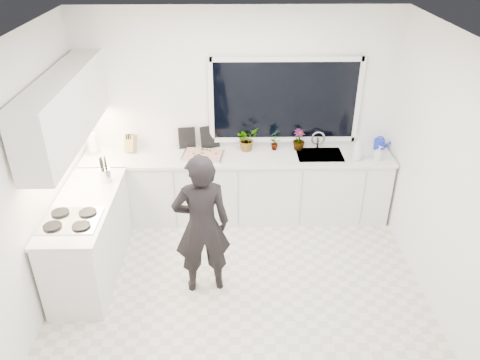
{
  "coord_description": "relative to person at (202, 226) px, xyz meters",
  "views": [
    {
      "loc": [
        -0.06,
        -3.89,
        3.58
      ],
      "look_at": [
        0.01,
        0.4,
        1.15
      ],
      "focal_mm": 35.0,
      "sensor_mm": 36.0,
      "label": 1
    }
  ],
  "objects": [
    {
      "name": "herb_plants",
      "position": [
        0.7,
        1.55,
        0.26
      ],
      "size": [
        0.96,
        0.36,
        0.31
      ],
      "color": "#26662D",
      "rests_on": "countertop_back"
    },
    {
      "name": "base_cabinets_left",
      "position": [
        -1.28,
        0.29,
        -0.37
      ],
      "size": [
        0.58,
        1.6,
        0.88
      ],
      "primitive_type": "cube",
      "color": "white",
      "rests_on": "floor"
    },
    {
      "name": "paper_towel_roll",
      "position": [
        -1.46,
        1.49,
        0.24
      ],
      "size": [
        0.13,
        0.13,
        0.26
      ],
      "primitive_type": "cylinder",
      "rotation": [
        0.0,
        0.0,
        0.22
      ],
      "color": "white",
      "rests_on": "countertop_back"
    },
    {
      "name": "wall_left",
      "position": [
        -1.62,
        -0.06,
        0.54
      ],
      "size": [
        0.02,
        3.5,
        2.7
      ],
      "primitive_type": "cube",
      "color": "white",
      "rests_on": "ground"
    },
    {
      "name": "wall_back",
      "position": [
        0.39,
        1.7,
        0.54
      ],
      "size": [
        4.0,
        0.02,
        2.7
      ],
      "primitive_type": "cube",
      "color": "white",
      "rests_on": "ground"
    },
    {
      "name": "soap_bottles",
      "position": [
        1.93,
        1.24,
        0.25
      ],
      "size": [
        0.41,
        0.15,
        0.31
      ],
      "color": "#D8BF66",
      "rests_on": "countertop_back"
    },
    {
      "name": "picture_frame_small",
      "position": [
        0.03,
        1.63,
        0.26
      ],
      "size": [
        0.24,
        0.11,
        0.3
      ],
      "primitive_type": "cube",
      "rotation": [
        0.0,
        0.0,
        0.38
      ],
      "color": "black",
      "rests_on": "countertop_back"
    },
    {
      "name": "pizza",
      "position": [
        -0.05,
        1.36,
        0.14
      ],
      "size": [
        0.51,
        0.4,
        0.01
      ],
      "primitive_type": "cube",
      "rotation": [
        0.0,
        0.0,
        -0.15
      ],
      "color": "red",
      "rests_on": "pizza_tray"
    },
    {
      "name": "upper_cabinets",
      "position": [
        -1.4,
        0.64,
        1.04
      ],
      "size": [
        0.34,
        2.1,
        0.7
      ],
      "primitive_type": "cube",
      "color": "white",
      "rests_on": "wall_left"
    },
    {
      "name": "ceiling",
      "position": [
        0.39,
        -0.06,
        1.9
      ],
      "size": [
        4.0,
        3.5,
        0.02
      ],
      "primitive_type": "cube",
      "color": "white",
      "rests_on": "wall_back"
    },
    {
      "name": "picture_frame_large",
      "position": [
        -0.27,
        1.63,
        0.25
      ],
      "size": [
        0.22,
        0.05,
        0.28
      ],
      "primitive_type": "cube",
      "rotation": [
        0.0,
        0.0,
        0.14
      ],
      "color": "black",
      "rests_on": "countertop_back"
    },
    {
      "name": "utensil_crock",
      "position": [
        -1.13,
        0.74,
        0.19
      ],
      "size": [
        0.13,
        0.13,
        0.16
      ],
      "primitive_type": "cylinder",
      "rotation": [
        0.0,
        0.0,
        -0.02
      ],
      "color": "silver",
      "rests_on": "countertop_left"
    },
    {
      "name": "pizza_tray",
      "position": [
        -0.05,
        1.36,
        0.12
      ],
      "size": [
        0.56,
        0.45,
        0.03
      ],
      "primitive_type": "cube",
      "rotation": [
        0.0,
        0.0,
        -0.15
      ],
      "color": "#B3B4B8",
      "rests_on": "countertop_back"
    },
    {
      "name": "base_cabinets_back",
      "position": [
        0.39,
        1.39,
        -0.37
      ],
      "size": [
        3.92,
        0.58,
        0.88
      ],
      "primitive_type": "cube",
      "color": "white",
      "rests_on": "floor"
    },
    {
      "name": "countertop_left",
      "position": [
        -1.28,
        0.29,
        0.09
      ],
      "size": [
        0.62,
        1.6,
        0.04
      ],
      "primitive_type": "cube",
      "color": "silver",
      "rests_on": "base_cabinets_left"
    },
    {
      "name": "sink",
      "position": [
        1.44,
        1.39,
        0.06
      ],
      "size": [
        0.58,
        0.42,
        0.14
      ],
      "primitive_type": "cube",
      "color": "silver",
      "rests_on": "countertop_back"
    },
    {
      "name": "floor",
      "position": [
        0.39,
        -0.06,
        -0.82
      ],
      "size": [
        4.0,
        3.5,
        0.02
      ],
      "primitive_type": "cube",
      "color": "beige",
      "rests_on": "ground"
    },
    {
      "name": "countertop_back",
      "position": [
        0.39,
        1.38,
        0.09
      ],
      "size": [
        3.94,
        0.62,
        0.04
      ],
      "primitive_type": "cube",
      "color": "silver",
      "rests_on": "base_cabinets_back"
    },
    {
      "name": "person",
      "position": [
        0.0,
        0.0,
        0.0
      ],
      "size": [
        0.64,
        0.48,
        1.62
      ],
      "primitive_type": "imported",
      "rotation": [
        0.0,
        0.0,
        3.3
      ],
      "color": "black",
      "rests_on": "floor"
    },
    {
      "name": "faucet",
      "position": [
        1.44,
        1.59,
        0.22
      ],
      "size": [
        0.03,
        0.03,
        0.22
      ],
      "primitive_type": "cylinder",
      "color": "silver",
      "rests_on": "countertop_back"
    },
    {
      "name": "knife_block",
      "position": [
        -0.98,
        1.53,
        0.22
      ],
      "size": [
        0.16,
        0.14,
        0.22
      ],
      "primitive_type": "cube",
      "rotation": [
        0.0,
        0.0,
        -0.37
      ],
      "color": "#A4684C",
      "rests_on": "countertop_back"
    },
    {
      "name": "stovetop",
      "position": [
        -1.3,
        -0.06,
        0.12
      ],
      "size": [
        0.56,
        0.48,
        0.03
      ],
      "primitive_type": "cube",
      "color": "black",
      "rests_on": "countertop_left"
    },
    {
      "name": "wall_right",
      "position": [
        2.4,
        -0.06,
        0.54
      ],
      "size": [
        0.02,
        3.5,
        2.7
      ],
      "primitive_type": "cube",
      "color": "white",
      "rests_on": "ground"
    },
    {
      "name": "window",
      "position": [
        0.99,
        1.67,
        0.74
      ],
      "size": [
        1.8,
        0.02,
        1.0
      ],
      "primitive_type": "cube",
      "color": "black",
      "rests_on": "wall_back"
    },
    {
      "name": "watering_can",
      "position": [
        2.24,
        1.55,
        0.17
      ],
      "size": [
        0.18,
        0.18,
        0.13
      ],
      "primitive_type": "cylinder",
      "rotation": [
        0.0,
        0.0,
        0.35
      ],
      "color": "#1428C3",
      "rests_on": "countertop_back"
    }
  ]
}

